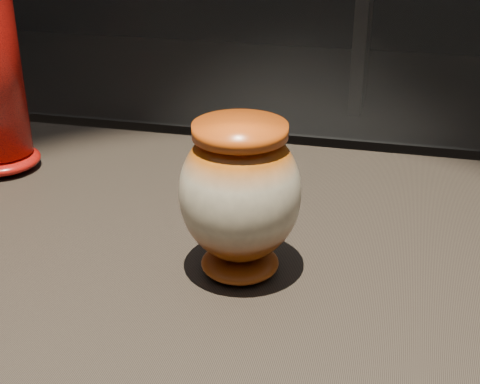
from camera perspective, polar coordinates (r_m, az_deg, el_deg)
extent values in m
cube|color=black|center=(0.87, 7.48, -7.58)|extent=(2.00, 0.80, 0.05)
ellipsoid|color=#73300A|center=(0.82, 0.00, -6.02)|extent=(0.12, 0.12, 0.03)
ellipsoid|color=beige|center=(0.78, 0.00, -0.07)|extent=(0.17, 0.17, 0.17)
cylinder|color=#C95D12|center=(0.75, 0.00, 5.26)|extent=(0.13, 0.13, 0.02)
ellipsoid|color=red|center=(1.18, -19.61, 2.62)|extent=(0.16, 0.16, 0.03)
cube|color=black|center=(4.32, 10.38, 12.77)|extent=(0.08, 0.50, 0.85)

